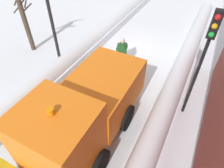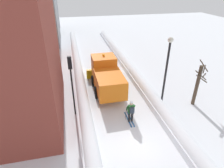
# 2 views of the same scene
# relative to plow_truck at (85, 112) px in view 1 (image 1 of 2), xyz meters

# --- Properties ---
(plow_truck) EXTENTS (3.20, 5.98, 3.12)m
(plow_truck) POSITION_rel_plow_truck_xyz_m (0.00, 0.00, 0.00)
(plow_truck) COLOR orange
(plow_truck) RESTS_ON ground
(skier) EXTENTS (0.62, 1.80, 1.81)m
(skier) POSITION_rel_plow_truck_xyz_m (0.81, -4.86, -0.48)
(skier) COLOR black
(skier) RESTS_ON ground
(traffic_light_pole) EXTENTS (0.28, 0.42, 4.68)m
(traffic_light_pole) POSITION_rel_plow_truck_xyz_m (-3.10, -2.94, 1.79)
(traffic_light_pole) COLOR black
(traffic_light_pole) RESTS_ON ground
(street_lamp) EXTENTS (0.40, 0.40, 5.67)m
(street_lamp) POSITION_rel_plow_truck_xyz_m (4.00, -3.30, 2.08)
(street_lamp) COLOR black
(street_lamp) RESTS_ON ground
(bare_tree_near) EXTENTS (1.07, 0.81, 4.10)m
(bare_tree_near) POSITION_rel_plow_truck_xyz_m (6.63, -3.85, 0.41)
(bare_tree_near) COLOR #483A2C
(bare_tree_near) RESTS_ON ground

